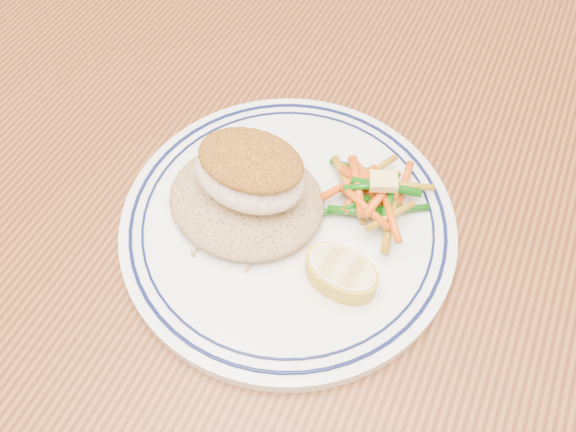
{
  "coord_description": "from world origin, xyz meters",
  "views": [
    {
      "loc": [
        0.12,
        -0.26,
        1.17
      ],
      "look_at": [
        0.01,
        -0.02,
        0.77
      ],
      "focal_mm": 35.0,
      "sensor_mm": 36.0,
      "label": 1
    }
  ],
  "objects_px": {
    "fish_fillet": "(250,171)",
    "lemon_wedge": "(341,272)",
    "vegetable_pile": "(371,193)",
    "plate": "(288,223)",
    "rice_pilaf": "(246,197)",
    "dining_table": "(290,256)"
  },
  "relations": [
    {
      "from": "fish_fillet",
      "to": "lemon_wedge",
      "type": "relative_size",
      "value": 1.46
    },
    {
      "from": "vegetable_pile",
      "to": "fish_fillet",
      "type": "bearing_deg",
      "value": -155.09
    },
    {
      "from": "plate",
      "to": "vegetable_pile",
      "type": "distance_m",
      "value": 0.08
    },
    {
      "from": "rice_pilaf",
      "to": "fish_fillet",
      "type": "bearing_deg",
      "value": 67.42
    },
    {
      "from": "plate",
      "to": "vegetable_pile",
      "type": "relative_size",
      "value": 2.69
    },
    {
      "from": "plate",
      "to": "fish_fillet",
      "type": "xyz_separation_m",
      "value": [
        -0.04,
        0.0,
        0.05
      ]
    },
    {
      "from": "fish_fillet",
      "to": "rice_pilaf",
      "type": "bearing_deg",
      "value": -112.58
    },
    {
      "from": "vegetable_pile",
      "to": "lemon_wedge",
      "type": "bearing_deg",
      "value": -86.11
    },
    {
      "from": "plate",
      "to": "fish_fillet",
      "type": "relative_size",
      "value": 3.03
    },
    {
      "from": "lemon_wedge",
      "to": "dining_table",
      "type": "bearing_deg",
      "value": 140.47
    },
    {
      "from": "plate",
      "to": "fish_fillet",
      "type": "distance_m",
      "value": 0.06
    },
    {
      "from": "dining_table",
      "to": "lemon_wedge",
      "type": "relative_size",
      "value": 22.9
    },
    {
      "from": "vegetable_pile",
      "to": "lemon_wedge",
      "type": "xyz_separation_m",
      "value": [
        0.01,
        -0.08,
        -0.0
      ]
    },
    {
      "from": "dining_table",
      "to": "fish_fillet",
      "type": "xyz_separation_m",
      "value": [
        -0.03,
        -0.02,
        0.16
      ]
    },
    {
      "from": "fish_fillet",
      "to": "vegetable_pile",
      "type": "distance_m",
      "value": 0.11
    },
    {
      "from": "dining_table",
      "to": "plate",
      "type": "bearing_deg",
      "value": -68.89
    },
    {
      "from": "plate",
      "to": "rice_pilaf",
      "type": "height_order",
      "value": "rice_pilaf"
    },
    {
      "from": "fish_fillet",
      "to": "vegetable_pile",
      "type": "relative_size",
      "value": 0.89
    },
    {
      "from": "vegetable_pile",
      "to": "lemon_wedge",
      "type": "height_order",
      "value": "vegetable_pile"
    },
    {
      "from": "dining_table",
      "to": "rice_pilaf",
      "type": "relative_size",
      "value": 10.93
    },
    {
      "from": "dining_table",
      "to": "vegetable_pile",
      "type": "distance_m",
      "value": 0.14
    },
    {
      "from": "dining_table",
      "to": "plate",
      "type": "distance_m",
      "value": 0.11
    }
  ]
}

